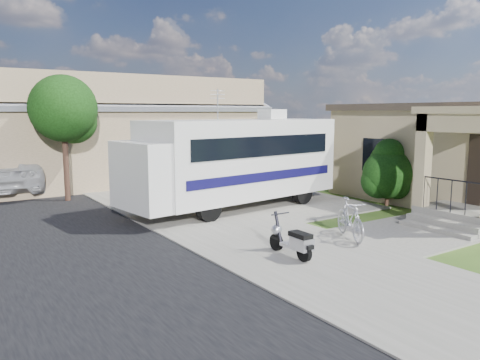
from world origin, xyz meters
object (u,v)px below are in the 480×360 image
scooter (293,241)px  garden_hose (413,220)px  motorhome (234,159)px  shrub (388,171)px  bicycle (350,221)px

scooter → garden_hose: 5.28m
motorhome → scooter: (-1.92, -5.34, -1.26)m
shrub → bicycle: shrub is taller
motorhome → scooter: bearing=-117.2°
garden_hose → shrub: bearing=55.8°
bicycle → scooter: bearing=-145.7°
motorhome → garden_hose: motorhome is taller
garden_hose → bicycle: bearing=-173.6°
motorhome → scooter: motorhome is taller
motorhome → garden_hose: 5.91m
bicycle → garden_hose: 3.10m
motorhome → garden_hose: size_ratio=20.47×
motorhome → shrub: bearing=-34.3°
garden_hose → scooter: bearing=-172.4°
garden_hose → motorhome: bearing=125.5°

